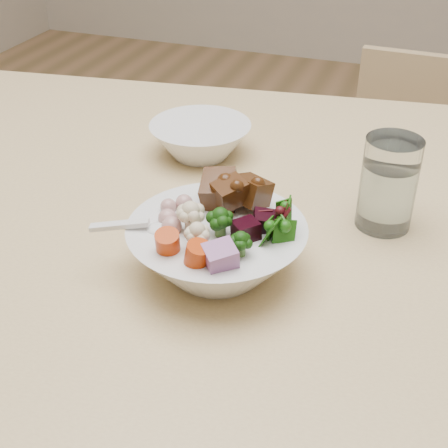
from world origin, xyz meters
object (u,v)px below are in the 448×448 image
object	(u,v)px
dining_table	(412,307)
chair_far	(413,211)
food_bowl	(219,245)
side_bowl	(200,140)
water_glass	(388,187)

from	to	relation	value
dining_table	chair_far	xyz separation A→B (m)	(-0.02, 0.72, -0.28)
food_bowl	side_bowl	distance (m)	0.30
chair_far	side_bowl	bearing A→B (deg)	-117.57
dining_table	food_bowl	bearing A→B (deg)	-160.83
food_bowl	side_bowl	world-z (taller)	food_bowl
food_bowl	side_bowl	xyz separation A→B (m)	(-0.13, 0.27, -0.01)
dining_table	water_glass	distance (m)	0.16
dining_table	water_glass	world-z (taller)	water_glass
water_glass	side_bowl	size ratio (longest dim) A/B	0.77
dining_table	water_glass	bearing A→B (deg)	131.38
chair_far	water_glass	distance (m)	0.80
dining_table	chair_far	bearing A→B (deg)	84.10
water_glass	side_bowl	xyz separation A→B (m)	(-0.30, 0.11, -0.03)
dining_table	water_glass	size ratio (longest dim) A/B	15.55
chair_far	water_glass	size ratio (longest dim) A/B	6.75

